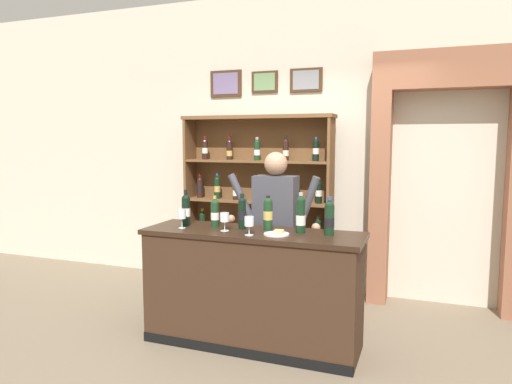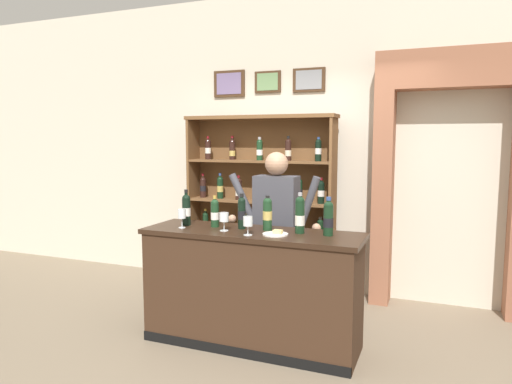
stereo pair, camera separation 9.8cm
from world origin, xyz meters
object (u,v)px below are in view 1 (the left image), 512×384
at_px(tasting_bottle_chianti, 301,214).
at_px(tasting_bottle_prosecco, 329,217).
at_px(tasting_counter, 252,288).
at_px(tasting_bottle_riserva, 242,212).
at_px(wine_glass_center, 249,222).
at_px(wine_shelf, 258,200).
at_px(wine_glass_right, 182,215).
at_px(tasting_bottle_rosso, 186,209).
at_px(shopkeeper, 275,218).
at_px(tasting_bottle_bianco, 215,213).
at_px(cheese_plate, 277,234).
at_px(tasting_bottle_brunello, 268,213).
at_px(wine_glass_left, 225,218).

distance_m(tasting_bottle_chianti, tasting_bottle_prosecco, 0.24).
relative_size(tasting_counter, tasting_bottle_prosecco, 5.98).
bearing_deg(tasting_bottle_riserva, wine_glass_center, -56.58).
bearing_deg(wine_shelf, wine_glass_right, -95.88).
bearing_deg(tasting_bottle_riserva, wine_shelf, 104.44).
bearing_deg(wine_shelf, tasting_bottle_rosso, -97.77).
height_order(shopkeeper, wine_glass_right, shopkeeper).
bearing_deg(tasting_bottle_chianti, tasting_bottle_bianco, -179.32).
distance_m(shopkeeper, tasting_bottle_chianti, 0.62).
height_order(wine_glass_right, cheese_plate, wine_glass_right).
distance_m(shopkeeper, tasting_bottle_bianco, 0.64).
bearing_deg(tasting_bottle_bianco, tasting_counter, -8.57).
relative_size(tasting_bottle_riserva, tasting_bottle_brunello, 1.04).
bearing_deg(tasting_bottle_chianti, tasting_bottle_brunello, 176.00).
height_order(wine_shelf, tasting_bottle_bianco, wine_shelf).
distance_m(wine_shelf, tasting_bottle_prosecco, 1.72).
bearing_deg(cheese_plate, tasting_bottle_chianti, 42.17).
height_order(tasting_bottle_prosecco, wine_glass_right, tasting_bottle_prosecco).
bearing_deg(tasting_counter, tasting_bottle_prosecco, 5.13).
height_order(tasting_bottle_rosso, tasting_bottle_chianti, tasting_bottle_chianti).
bearing_deg(wine_glass_right, wine_glass_center, -6.67).
distance_m(shopkeeper, tasting_bottle_riserva, 0.52).
bearing_deg(tasting_bottle_chianti, cheese_plate, -137.83).
relative_size(wine_shelf, wine_glass_right, 12.22).
relative_size(shopkeeper, wine_glass_right, 9.90).
xyz_separation_m(wine_shelf, tasting_counter, (0.46, -1.38, -0.56)).
bearing_deg(tasting_counter, tasting_bottle_rosso, 176.64).
bearing_deg(wine_glass_left, wine_glass_center, -20.13).
bearing_deg(tasting_bottle_brunello, cheese_plate, -51.04).
relative_size(tasting_bottle_bianco, tasting_bottle_prosecco, 0.89).
distance_m(tasting_bottle_chianti, wine_glass_center, 0.43).
bearing_deg(tasting_bottle_riserva, shopkeeper, 73.56).
bearing_deg(wine_shelf, tasting_bottle_prosecco, -50.64).
height_order(tasting_counter, tasting_bottle_bianco, tasting_bottle_bianco).
distance_m(tasting_bottle_rosso, wine_glass_right, 0.14).
distance_m(tasting_bottle_chianti, cheese_plate, 0.26).
bearing_deg(tasting_bottle_chianti, shopkeeper, 127.59).
bearing_deg(tasting_bottle_chianti, tasting_bottle_riserva, -179.99).
height_order(tasting_bottle_bianco, tasting_bottle_chianti, tasting_bottle_chianti).
distance_m(tasting_bottle_riserva, wine_glass_center, 0.28).
distance_m(tasting_bottle_rosso, wine_glass_center, 0.71).
xyz_separation_m(tasting_bottle_riserva, tasting_bottle_prosecco, (0.75, -0.01, 0.00)).
bearing_deg(shopkeeper, tasting_counter, -92.79).
bearing_deg(tasting_bottle_brunello, tasting_bottle_riserva, -174.87).
bearing_deg(tasting_bottle_riserva, wine_glass_left, -125.62).
bearing_deg(wine_shelf, shopkeeper, -60.08).
height_order(tasting_counter, shopkeeper, shopkeeper).
distance_m(tasting_bottle_chianti, wine_glass_left, 0.63).
height_order(tasting_bottle_brunello, wine_glass_right, tasting_bottle_brunello).
relative_size(wine_shelf, tasting_counter, 1.08).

